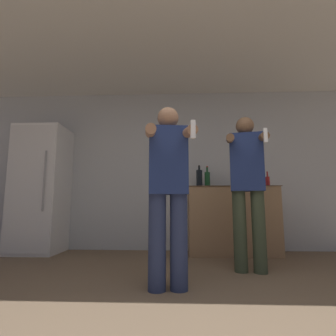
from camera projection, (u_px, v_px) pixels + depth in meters
The scene contains 9 objects.
wall_back at pixel (188, 169), 4.24m from camera, with size 7.00×0.06×2.55m.
ceiling_slab at pixel (192, 38), 2.96m from camera, with size 7.00×3.42×0.05m.
refrigerator at pixel (41, 189), 3.95m from camera, with size 0.69×0.66×1.88m.
counter at pixel (232, 220), 3.80m from camera, with size 1.28×0.59×0.96m.
bottle_brown_liquor at pixel (207, 179), 3.90m from camera, with size 0.08×0.08×0.32m.
bottle_red_label at pixel (199, 178), 3.91m from camera, with size 0.09×0.09×0.33m.
bottle_short_whiskey at pixel (268, 181), 3.86m from camera, with size 0.06×0.06×0.24m.
person_woman_foreground at pixel (168, 187), 2.25m from camera, with size 0.44×0.51×1.56m.
person_man_side at pixel (247, 183), 2.84m from camera, with size 0.47×0.51×1.67m.
Camera 1 is at (-0.15, -1.29, 0.69)m, focal length 28.00 mm.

